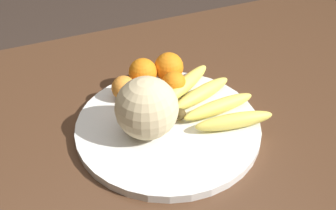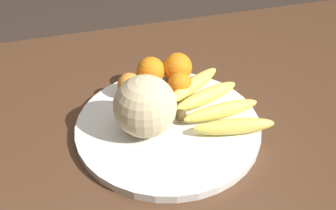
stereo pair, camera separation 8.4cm
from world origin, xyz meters
The scene contains 10 objects.
kitchen_table centered at (0.00, 0.00, 0.67)m, with size 1.60×0.93×0.76m.
fruit_bowl centered at (-0.04, -0.05, 0.77)m, with size 0.41×0.41×0.02m.
melon centered at (-0.09, -0.06, 0.84)m, with size 0.13×0.13×0.13m.
banana_bunch centered at (0.07, -0.03, 0.80)m, with size 0.21×0.26×0.04m.
orange_front_left centered at (0.02, 0.05, 0.81)m, with size 0.06×0.06×0.06m.
orange_front_right centered at (0.03, 0.11, 0.81)m, with size 0.07×0.07×0.07m.
orange_mid_center centered at (-0.10, 0.08, 0.81)m, with size 0.06×0.06×0.06m.
orange_back_left centered at (-0.06, 0.04, 0.81)m, with size 0.06×0.06×0.06m.
orange_back_right centered at (-0.04, 0.11, 0.81)m, with size 0.07×0.07×0.07m.
produce_tag centered at (-0.06, 0.07, 0.78)m, with size 0.10×0.08×0.00m.
Camera 2 is at (-0.22, -0.67, 1.35)m, focal length 42.00 mm.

